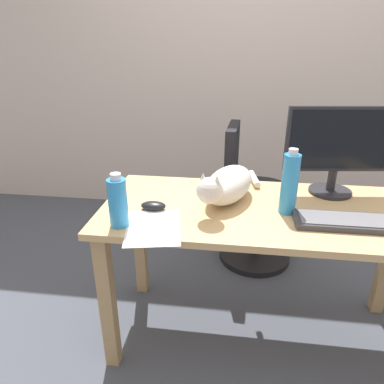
{
  "coord_description": "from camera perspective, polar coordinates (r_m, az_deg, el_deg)",
  "views": [
    {
      "loc": [
        -0.15,
        -1.42,
        1.4
      ],
      "look_at": [
        -0.34,
        -0.0,
        0.78
      ],
      "focal_mm": 32.69,
      "sensor_mm": 36.0,
      "label": 1
    }
  ],
  "objects": [
    {
      "name": "back_wall",
      "position": [
        2.95,
        11.2,
        21.05
      ],
      "size": [
        6.0,
        0.04,
        2.6
      ],
      "primitive_type": "cube",
      "color": "beige",
      "rests_on": "ground_plane"
    },
    {
      "name": "keyboard",
      "position": [
        1.53,
        24.5,
        -4.46
      ],
      "size": [
        0.44,
        0.15,
        0.03
      ],
      "color": "#333338",
      "rests_on": "desk"
    },
    {
      "name": "computer_mouse",
      "position": [
        1.53,
        -6.33,
        -2.24
      ],
      "size": [
        0.11,
        0.06,
        0.04
      ],
      "primitive_type": "ellipsoid",
      "color": "black",
      "rests_on": "desk"
    },
    {
      "name": "cat",
      "position": [
        1.58,
        5.75,
        1.17
      ],
      "size": [
        0.3,
        0.58,
        0.2
      ],
      "color": "silver",
      "rests_on": "desk"
    },
    {
      "name": "paper_sheet",
      "position": [
        1.39,
        -6.35,
        -5.72
      ],
      "size": [
        0.26,
        0.33,
        0.0
      ],
      "primitive_type": "cube",
      "rotation": [
        0.0,
        0.0,
        0.19
      ],
      "color": "white",
      "rests_on": "desk"
    },
    {
      "name": "water_bottle",
      "position": [
        1.51,
        15.64,
        1.35
      ],
      "size": [
        0.07,
        0.07,
        0.28
      ],
      "color": "#2D8CD1",
      "rests_on": "desk"
    },
    {
      "name": "ground_plane",
      "position": [
        1.99,
        10.38,
        -21.62
      ],
      "size": [
        8.0,
        8.0,
        0.0
      ],
      "primitive_type": "plane",
      "color": "#474C56"
    },
    {
      "name": "office_chair",
      "position": [
        2.34,
        9.49,
        -2.1
      ],
      "size": [
        0.48,
        0.48,
        0.93
      ],
      "color": "black",
      "rests_on": "ground_plane"
    },
    {
      "name": "desk",
      "position": [
        1.62,
        11.94,
        -6.03
      ],
      "size": [
        1.47,
        0.65,
        0.72
      ],
      "color": "tan",
      "rests_on": "ground_plane"
    },
    {
      "name": "monitor",
      "position": [
        1.75,
        22.62,
        6.71
      ],
      "size": [
        0.48,
        0.2,
        0.41
      ],
      "color": "#232328",
      "rests_on": "desk"
    },
    {
      "name": "spray_bottle",
      "position": [
        1.39,
        -12.01,
        -1.62
      ],
      "size": [
        0.07,
        0.07,
        0.22
      ],
      "color": "#2D8CD1",
      "rests_on": "desk"
    }
  ]
}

